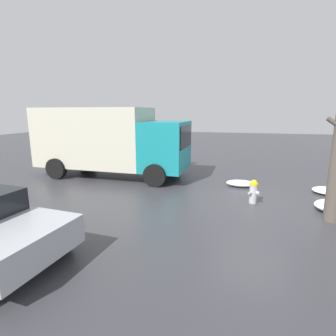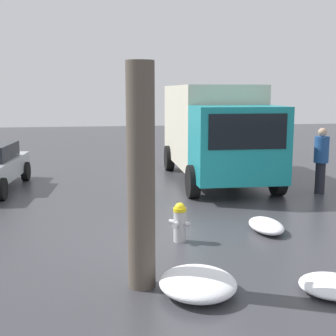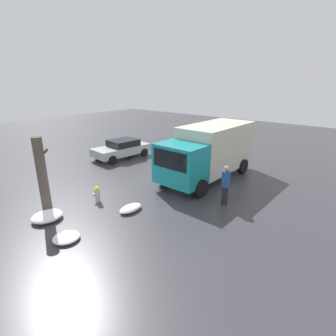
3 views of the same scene
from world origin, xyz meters
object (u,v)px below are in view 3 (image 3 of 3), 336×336
(delivery_truck, at_px, (209,150))
(fire_hydrant, at_px, (97,194))
(parked_car, at_px, (122,148))
(tree_trunk, at_px, (42,175))
(pedestrian, at_px, (226,184))

(delivery_truck, bearing_deg, fire_hydrant, 70.76)
(parked_car, bearing_deg, delivery_truck, -171.21)
(fire_hydrant, distance_m, tree_trunk, 2.51)
(tree_trunk, distance_m, delivery_truck, 8.70)
(delivery_truck, bearing_deg, parked_car, 4.96)
(tree_trunk, relative_size, parked_car, 0.77)
(fire_hydrant, distance_m, parked_car, 7.44)
(delivery_truck, bearing_deg, pedestrian, 134.85)
(delivery_truck, height_order, parked_car, delivery_truck)
(delivery_truck, xyz_separation_m, parked_car, (-0.48, 7.10, -0.96))
(tree_trunk, bearing_deg, parked_car, 27.11)
(fire_hydrant, xyz_separation_m, pedestrian, (3.60, -4.70, 0.62))
(tree_trunk, distance_m, pedestrian, 7.94)
(tree_trunk, bearing_deg, pedestrian, -45.34)
(pedestrian, xyz_separation_m, parked_car, (2.05, 9.52, -0.32))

